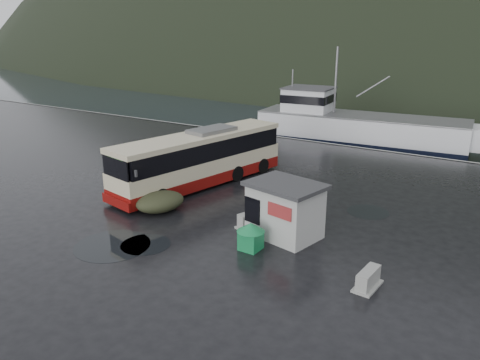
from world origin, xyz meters
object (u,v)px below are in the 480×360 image
Objects in this scene: ticket_kiosk at (284,235)px; jersey_barrier_b at (367,287)px; jersey_barrier_a at (252,227)px; dome_tent at (161,211)px; coach_bus at (201,184)px; white_van at (151,183)px; fishing_trawler at (359,133)px; waste_bin_left at (271,234)px; waste_bin_right at (251,249)px.

ticket_kiosk reaches higher than jersey_barrier_b.
jersey_barrier_a is (-1.98, 0.04, 0.00)m from ticket_kiosk.
ticket_kiosk is (7.71, 0.82, 0.00)m from dome_tent.
coach_bus reaches higher than white_van.
fishing_trawler is (2.73, 27.48, 0.00)m from dome_tent.
jersey_barrier_a is (6.70, -4.39, 0.00)m from coach_bus.
waste_bin_left is (8.02, -4.67, 0.00)m from coach_bus.
fishing_trawler reaches higher than dome_tent.
jersey_barrier_a is at bearing 167.91° from waste_bin_left.
dome_tent is 0.80× the size of ticket_kiosk.
jersey_barrier_b is (12.96, -1.88, 0.00)m from dome_tent.
waste_bin_left is 0.91× the size of jersey_barrier_b.
waste_bin_left is at bearing -19.48° from white_van.
coach_bus is at bearing 146.76° from jersey_barrier_a.
fishing_trawler is (6.87, 23.81, 0.00)m from white_van.
white_van is at bearing 164.55° from waste_bin_left.
white_van is at bearing 138.46° from dome_tent.
fishing_trawler is at bearing 112.44° from ticket_kiosk.
dome_tent is at bearing -171.44° from jersey_barrier_a.
jersey_barrier_a is 26.79m from fishing_trawler.
white_van is (-3.17, -1.58, 0.00)m from coach_bus.
ticket_kiosk is (0.67, 0.24, 0.00)m from waste_bin_left.
jersey_barrier_b is (5.91, -2.46, 0.00)m from waste_bin_left.
dome_tent is at bearing 168.40° from waste_bin_right.
coach_bus is 9.28m from waste_bin_left.
waste_bin_left is 0.85× the size of jersey_barrier_a.
fishing_trawler reaches higher than waste_bin_right.
coach_bus is at bearing -104.26° from fishing_trawler.
waste_bin_right is (0.01, -2.03, 0.00)m from waste_bin_left.
jersey_barrier_a is 0.07× the size of fishing_trawler.
fishing_trawler is at bearing 84.33° from dome_tent.
waste_bin_right is 5.92m from jersey_barrier_b.
waste_bin_left is 6.41m from jersey_barrier_b.
waste_bin_left is 1.35m from jersey_barrier_a.
fishing_trawler reaches higher than ticket_kiosk.
ticket_kiosk reaches higher than white_van.
ticket_kiosk is at bearing -1.13° from jersey_barrier_a.
white_van is at bearing 178.34° from ticket_kiosk.
waste_bin_left is 0.71m from ticket_kiosk.
jersey_barrier_a is at bearing -19.92° from white_van.
jersey_barrier_b is (13.93, -7.13, 0.00)m from coach_bus.
coach_bus is 5.34m from dome_tent.
dome_tent is at bearing -162.05° from ticket_kiosk.
coach_bus is at bearing 140.14° from waste_bin_right.
white_van is 3.42× the size of jersey_barrier_a.
waste_bin_right is at bearing -89.75° from waste_bin_left.
waste_bin_right is 2.36m from ticket_kiosk.
jersey_barrier_a is at bearing 119.88° from waste_bin_right.
ticket_kiosk reaches higher than dome_tent.
coach_bus is 2.29× the size of white_van.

